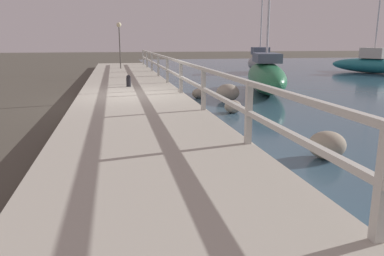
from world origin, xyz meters
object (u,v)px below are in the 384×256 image
(sailboat_teal, at_px, (373,64))
(mooring_bollard, at_px, (129,81))
(sailboat_green, at_px, (266,75))
(dock_lamp, at_px, (119,32))
(sailboat_gray, at_px, (260,62))

(sailboat_teal, bearing_deg, mooring_bollard, 178.87)
(mooring_bollard, height_order, sailboat_teal, sailboat_teal)
(sailboat_teal, height_order, sailboat_green, sailboat_green)
(mooring_bollard, distance_m, dock_lamp, 10.06)
(mooring_bollard, height_order, sailboat_green, sailboat_green)
(sailboat_green, bearing_deg, dock_lamp, 132.49)
(mooring_bollard, xyz_separation_m, dock_lamp, (-0.10, 9.86, 1.99))
(dock_lamp, xyz_separation_m, sailboat_gray, (8.78, -1.32, -1.85))
(sailboat_green, bearing_deg, sailboat_gray, 84.44)
(dock_lamp, height_order, sailboat_teal, sailboat_teal)
(dock_lamp, height_order, sailboat_gray, sailboat_gray)
(sailboat_gray, bearing_deg, sailboat_green, -98.77)
(sailboat_teal, relative_size, sailboat_green, 0.80)
(dock_lamp, bearing_deg, sailboat_gray, -8.57)
(sailboat_teal, relative_size, sailboat_gray, 1.23)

